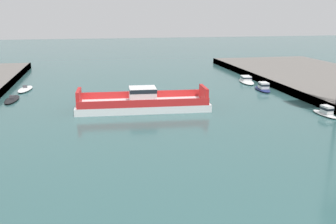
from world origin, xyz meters
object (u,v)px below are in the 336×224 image
object	(u,v)px
moored_boat_near_left	(263,87)
moored_boat_upstream_a	(326,112)
chain_ferry	(143,103)
moored_boat_mid_left	(12,99)
moored_boat_far_right	(25,89)
moored_boat_upstream_b	(246,80)

from	to	relation	value
moored_boat_near_left	moored_boat_upstream_a	distance (m)	18.79
chain_ferry	moored_boat_upstream_a	bearing A→B (deg)	-19.22
chain_ferry	moored_boat_upstream_a	size ratio (longest dim) A/B	3.99
chain_ferry	moored_boat_near_left	bearing A→B (deg)	22.22
moored_boat_near_left	moored_boat_upstream_a	xyz separation A→B (m)	(1.13, -18.76, -0.05)
moored_boat_mid_left	moored_boat_far_right	distance (m)	8.80
moored_boat_far_right	moored_boat_upstream_a	size ratio (longest dim) A/B	1.36
moored_boat_far_right	moored_boat_mid_left	bearing A→B (deg)	-95.39
moored_boat_far_right	moored_boat_upstream_b	world-z (taller)	moored_boat_upstream_b
moored_boat_near_left	moored_boat_far_right	distance (m)	45.19
moored_boat_mid_left	moored_boat_upstream_a	xyz separation A→B (m)	(46.26, -18.92, 0.34)
moored_boat_upstream_b	moored_boat_far_right	bearing A→B (deg)	179.81
chain_ferry	moored_boat_far_right	xyz separation A→B (m)	(-20.04, 18.83, -0.79)
moored_boat_near_left	moored_boat_upstream_a	bearing A→B (deg)	-86.54
moored_boat_near_left	moored_boat_upstream_b	bearing A→B (deg)	88.48
chain_ferry	moored_boat_near_left	distance (m)	26.20
moored_boat_upstream_a	chain_ferry	bearing A→B (deg)	160.78
chain_ferry	moored_boat_upstream_a	world-z (taller)	chain_ferry
moored_boat_upstream_b	moored_boat_near_left	bearing A→B (deg)	-91.52
moored_boat_upstream_a	moored_boat_upstream_b	size ratio (longest dim) A/B	0.68
chain_ferry	moored_boat_mid_left	bearing A→B (deg)	154.25
moored_boat_mid_left	moored_boat_near_left	bearing A→B (deg)	-0.20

